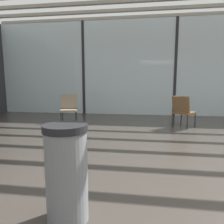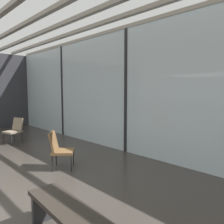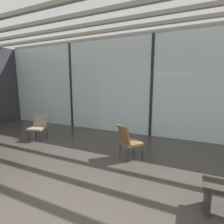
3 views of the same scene
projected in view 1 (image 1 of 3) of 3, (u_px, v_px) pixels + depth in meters
glass_curtain_wall at (175, 68)px, 7.37m from camera, size 14.00×0.08×3.58m
window_mullion_0 at (84, 69)px, 7.85m from camera, size 0.10×0.12×3.58m
window_mullion_1 at (175, 68)px, 7.37m from camera, size 0.10×0.12×3.58m
parked_airplane at (156, 67)px, 12.32m from camera, size 10.87×4.40×4.40m
lounge_chair_2 at (69, 107)px, 6.06m from camera, size 0.60×0.63×0.87m
lounge_chair_3 at (183, 110)px, 5.42m from camera, size 0.71×0.71×0.87m
trash_bin at (67, 173)px, 1.71m from camera, size 0.38×0.38×0.86m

